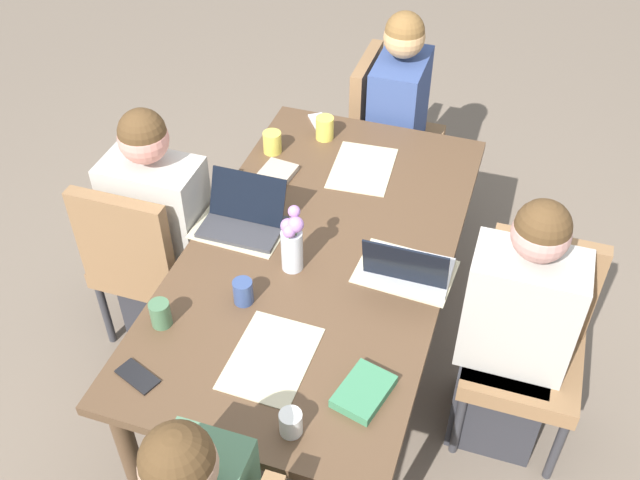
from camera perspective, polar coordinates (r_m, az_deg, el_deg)
ground_plane at (r=3.40m, az=-0.00°, el=-9.92°), size 10.00×10.00×0.00m
dining_table at (r=2.91m, az=-0.00°, el=-1.85°), size 1.88×1.01×0.74m
chair_far_left_mid at (r=3.27m, az=-13.53°, el=-1.19°), size 0.44×0.44×0.90m
person_far_left_mid at (r=3.27m, az=-12.07°, el=-0.22°), size 0.36×0.40×1.19m
chair_near_left_far at (r=2.98m, az=15.94°, el=-7.10°), size 0.44×0.44×0.90m
person_near_left_far at (r=2.91m, az=14.72°, el=-7.57°), size 0.36×0.40×1.19m
chair_head_right_right_near at (r=3.97m, az=5.07°, el=8.55°), size 0.44×0.44×0.90m
person_head_right_right_near at (r=3.89m, az=5.95°, el=8.23°), size 0.40×0.36×1.19m
flower_vase at (r=2.69m, az=-2.19°, el=-0.11°), size 0.10×0.09×0.28m
placemat_head_left_left_near at (r=2.49m, az=-3.82°, el=-9.14°), size 0.37×0.27×0.00m
placemat_far_left_mid at (r=2.97m, az=-6.21°, el=0.95°), size 0.27×0.37×0.00m
placemat_near_left_far at (r=2.78m, az=6.64°, el=-2.45°), size 0.28×0.38×0.00m
placemat_head_right_right_near at (r=3.27m, az=3.31°, el=5.61°), size 0.38×0.28×0.00m
laptop_far_left_mid at (r=2.95m, az=-5.93°, el=1.75°), size 0.22×0.32×0.20m
laptop_near_left_far at (r=2.73m, az=6.79°, el=-2.21°), size 0.22×0.32×0.21m
coffee_mug_near_left at (r=2.29m, az=-2.29°, el=-14.01°), size 0.07×0.07×0.08m
coffee_mug_near_right at (r=2.64m, az=-6.00°, el=-4.02°), size 0.07×0.07×0.10m
coffee_mug_centre_left at (r=3.43m, az=0.37°, el=8.70°), size 0.08×0.08×0.11m
coffee_mug_centre_right at (r=3.35m, az=-3.73°, el=7.59°), size 0.08×0.08×0.10m
coffee_mug_far_left at (r=2.61m, az=-12.30°, el=-5.62°), size 0.07×0.07×0.10m
book_red_cover at (r=3.21m, az=-3.53°, el=5.02°), size 0.21×0.16×0.03m
book_blue_cover at (r=2.39m, az=3.42°, el=-11.67°), size 0.23×0.19×0.04m
phone_black at (r=2.51m, az=-13.99°, el=-10.25°), size 0.12×0.17×0.01m
phone_silver at (r=3.57m, az=-0.05°, el=9.15°), size 0.16×0.15×0.01m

